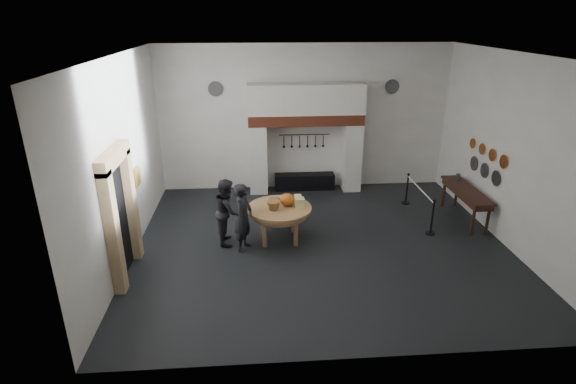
{
  "coord_description": "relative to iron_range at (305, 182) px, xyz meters",
  "views": [
    {
      "loc": [
        -1.56,
        -9.77,
        5.32
      ],
      "look_at": [
        -0.81,
        0.11,
        1.35
      ],
      "focal_mm": 28.0,
      "sensor_mm": 36.0,
      "label": 1
    }
  ],
  "objects": [
    {
      "name": "ceiling",
      "position": [
        0.0,
        -3.72,
        4.25
      ],
      "size": [
        9.0,
        8.0,
        0.02
      ],
      "primitive_type": "cube",
      "color": "silver",
      "rests_on": "wall_back"
    },
    {
      "name": "wall_front",
      "position": [
        0.0,
        -7.72,
        2.0
      ],
      "size": [
        9.0,
        0.02,
        4.5
      ],
      "primitive_type": "cube",
      "color": "white",
      "rests_on": "floor"
    },
    {
      "name": "hearth_brick_band",
      "position": [
        0.0,
        -0.07,
        2.06
      ],
      "size": [
        3.5,
        0.72,
        0.32
      ],
      "primitive_type": "cube",
      "color": "#9E442B",
      "rests_on": "chimney_pier_left"
    },
    {
      "name": "wicker_basket",
      "position": [
        -1.16,
        -3.56,
        0.73
      ],
      "size": [
        0.38,
        0.38,
        0.22
      ],
      "primitive_type": "cone",
      "rotation": [
        3.14,
        0.0,
        0.21
      ],
      "color": "olive",
      "rests_on": "work_table"
    },
    {
      "name": "visitor_far",
      "position": [
        -2.28,
        -3.43,
        0.57
      ],
      "size": [
        0.66,
        0.83,
        1.64
      ],
      "primitive_type": "imported",
      "rotation": [
        0.0,
        0.0,
        1.62
      ],
      "color": "black",
      "rests_on": "floor"
    },
    {
      "name": "barrier_post_near",
      "position": [
        2.9,
        -3.42,
        0.2
      ],
      "size": [
        0.05,
        0.05,
        0.9
      ],
      "primitive_type": "cylinder",
      "color": "black",
      "rests_on": "floor"
    },
    {
      "name": "door_lintel",
      "position": [
        -4.38,
        -4.72,
        2.4
      ],
      "size": [
        0.22,
        1.7,
        0.3
      ],
      "primitive_type": "cube",
      "color": "tan",
      "rests_on": "door_jamb_near"
    },
    {
      "name": "pumpkin",
      "position": [
        -0.81,
        -3.31,
        0.78
      ],
      "size": [
        0.36,
        0.36,
        0.31
      ],
      "primitive_type": "ellipsoid",
      "color": "#C45A1B",
      "rests_on": "work_table"
    },
    {
      "name": "cheese_block_small",
      "position": [
        -0.53,
        -3.16,
        0.72
      ],
      "size": [
        0.18,
        0.18,
        0.2
      ],
      "primitive_type": "cube",
      "color": "#FEE097",
      "rests_on": "work_table"
    },
    {
      "name": "barrier_rope",
      "position": [
        2.9,
        -2.42,
        0.6
      ],
      "size": [
        0.04,
        2.0,
        0.04
      ],
      "primitive_type": "cylinder",
      "rotation": [
        1.57,
        0.0,
        0.0
      ],
      "color": "white",
      "rests_on": "barrier_post_near"
    },
    {
      "name": "visitor_near",
      "position": [
        -1.88,
        -3.83,
        0.59
      ],
      "size": [
        0.57,
        0.7,
        1.67
      ],
      "primitive_type": "imported",
      "rotation": [
        0.0,
        0.0,
        1.25
      ],
      "color": "black",
      "rests_on": "floor"
    },
    {
      "name": "pewter_plate_back_right",
      "position": [
        2.7,
        0.24,
        2.95
      ],
      "size": [
        0.44,
        0.03,
        0.44
      ],
      "primitive_type": "cylinder",
      "rotation": [
        1.57,
        0.0,
        0.0
      ],
      "color": "#4C4C51",
      "rests_on": "wall_back"
    },
    {
      "name": "barrier_post_far",
      "position": [
        2.9,
        -1.42,
        0.2
      ],
      "size": [
        0.05,
        0.05,
        0.9
      ],
      "primitive_type": "cylinder",
      "color": "black",
      "rests_on": "floor"
    },
    {
      "name": "utensil_rail",
      "position": [
        0.0,
        0.2,
        1.5
      ],
      "size": [
        1.6,
        0.02,
        0.02
      ],
      "primitive_type": "cylinder",
      "rotation": [
        0.0,
        1.57,
        0.0
      ],
      "color": "black",
      "rests_on": "wall_back"
    },
    {
      "name": "pewter_plate_left",
      "position": [
        4.46,
        -3.32,
        1.2
      ],
      "size": [
        0.03,
        0.4,
        0.4
      ],
      "primitive_type": "cylinder",
      "rotation": [
        0.0,
        1.57,
        0.0
      ],
      "color": "#4C4C51",
      "rests_on": "wall_right"
    },
    {
      "name": "work_table",
      "position": [
        -1.01,
        -3.41,
        0.59
      ],
      "size": [
        1.9,
        1.9,
        0.07
      ],
      "primitive_type": "cylinder",
      "rotation": [
        0.0,
        0.0,
        0.21
      ],
      "color": "tan",
      "rests_on": "floor"
    },
    {
      "name": "chimney_pier_right",
      "position": [
        1.48,
        -0.07,
        0.82
      ],
      "size": [
        0.55,
        0.7,
        2.15
      ],
      "primitive_type": "cube",
      "color": "silver",
      "rests_on": "floor"
    },
    {
      "name": "chimney_pier_left",
      "position": [
        -1.48,
        -0.07,
        0.82
      ],
      "size": [
        0.55,
        0.7,
        2.15
      ],
      "primitive_type": "cube",
      "color": "silver",
      "rests_on": "floor"
    },
    {
      "name": "wall_right",
      "position": [
        4.5,
        -3.72,
        2.0
      ],
      "size": [
        0.02,
        8.0,
        4.5
      ],
      "primitive_type": "cube",
      "color": "white",
      "rests_on": "floor"
    },
    {
      "name": "wall_plaque",
      "position": [
        -4.45,
        -2.92,
        1.35
      ],
      "size": [
        0.05,
        0.34,
        0.44
      ],
      "primitive_type": "cube",
      "color": "gold",
      "rests_on": "wall_left"
    },
    {
      "name": "iron_range",
      "position": [
        0.0,
        0.0,
        0.0
      ],
      "size": [
        1.9,
        0.45,
        0.5
      ],
      "primitive_type": "cube",
      "color": "black",
      "rests_on": "floor"
    },
    {
      "name": "wall_back",
      "position": [
        0.0,
        0.28,
        2.0
      ],
      "size": [
        9.0,
        0.02,
        4.5
      ],
      "primitive_type": "cube",
      "color": "white",
      "rests_on": "floor"
    },
    {
      "name": "floor",
      "position": [
        0.0,
        -3.72,
        -0.25
      ],
      "size": [
        9.0,
        8.0,
        0.02
      ],
      "primitive_type": "cube",
      "color": "black",
      "rests_on": "ground"
    },
    {
      "name": "door_jamb_near",
      "position": [
        -4.38,
        -5.42,
        1.05
      ],
      "size": [
        0.22,
        0.3,
        2.6
      ],
      "primitive_type": "cube",
      "color": "tan",
      "rests_on": "floor"
    },
    {
      "name": "copper_pan_a",
      "position": [
        4.46,
        -3.52,
        1.7
      ],
      "size": [
        0.03,
        0.34,
        0.34
      ],
      "primitive_type": "cylinder",
      "rotation": [
        0.0,
        1.57,
        0.0
      ],
      "color": "#C6662D",
      "rests_on": "wall_right"
    },
    {
      "name": "pewter_plate_back_left",
      "position": [
        -2.7,
        0.24,
        2.95
      ],
      "size": [
        0.44,
        0.03,
        0.44
      ],
      "primitive_type": "cylinder",
      "rotation": [
        1.57,
        0.0,
        0.0
      ],
      "color": "#4C4C51",
      "rests_on": "wall_back"
    },
    {
      "name": "cheese_block_big",
      "position": [
        -0.51,
        -3.46,
        0.74
      ],
      "size": [
        0.22,
        0.22,
        0.24
      ],
      "primitive_type": "cube",
      "color": "#CEC97B",
      "rests_on": "work_table"
    },
    {
      "name": "bread_loaf",
      "position": [
        -1.11,
        -3.06,
        0.69
      ],
      "size": [
        0.31,
        0.18,
        0.13
      ],
      "primitive_type": "ellipsoid",
      "color": "#925F34",
      "rests_on": "work_table"
    },
    {
      "name": "side_table",
      "position": [
        4.1,
        -2.64,
        0.62
      ],
      "size": [
        0.55,
        2.2,
        0.06
      ],
      "primitive_type": "cube",
      "color": "#351C13",
      "rests_on": "floor"
    },
    {
      "name": "door_jamb_far",
      "position": [
        -4.38,
        -4.02,
        1.05
      ],
      "size": [
        0.22,
        0.3,
        2.6
      ],
      "primitive_type": "cube",
      "color": "tan",
      "rests_on": "floor"
    },
    {
      "name": "copper_pan_d",
      "position": [
        4.46,
        -1.87,
        1.7
      ],
      "size": [
        0.03,
        0.28,
        0.28
      ],
      "primitive_type": "cylinder",
      "rotation": [
        0.0,
        1.57,
        0.0
      ],
      "color": "#C6662D",
      "rests_on": "wall_right"
    },
    {
      "name": "pewter_jug",
      "position": [
        4.1,
        -2.04,
        0.76
      ],
      "size": [
        0.12,
        0.12,
        0.22
      ],
      "primitive_type": "cylinder",
      "color": "#505055",
      "rests_on": "side_table"
    },
    {
      "name": "wall_left",
      "position": [
        -4.5,
        -3.72,
        2.0
      ],
      "size": [
        0.02,
        8.0,
        4.5
      ],
      "primitive_type": "cube",
      "color": "white",
      "rests_on": "floor"
    },
    {
      "name": "copper_pan_c",
      "position": [
        4.46,
        -2.42,
        1.7
      ],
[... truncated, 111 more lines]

